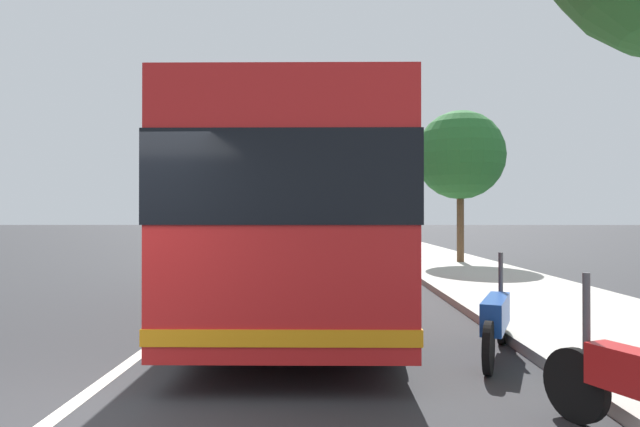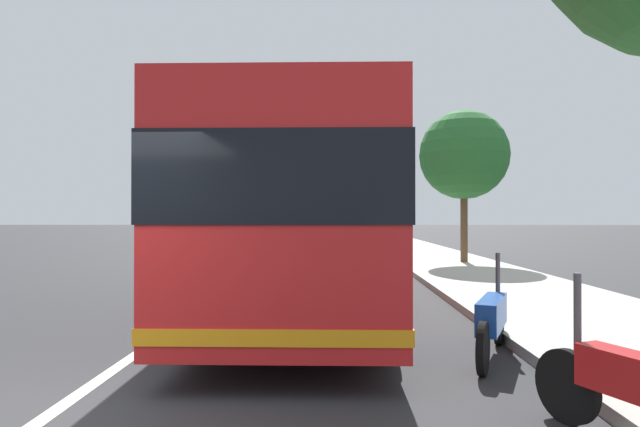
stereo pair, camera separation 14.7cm
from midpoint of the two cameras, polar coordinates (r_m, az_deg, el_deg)
The scene contains 9 objects.
sidewalk_curb at distance 14.83m, azimuth 17.84°, elevation -6.72°, with size 110.00×3.60×0.14m, color #B2ADA3.
lane_divider_line at distance 14.44m, azimuth -8.16°, elevation -7.17°, with size 110.00×0.16×0.01m, color silver.
coach_bus at distance 10.07m, azimuth -1.34°, elevation -0.09°, with size 10.41×2.69×3.14m.
motorcycle_far_end at distance 6.94m, azimuth 18.52°, elevation -10.75°, with size 1.99×0.91×1.24m.
car_ahead_same_lane at distance 47.50m, azimuth -3.53°, elevation -1.56°, with size 4.08×2.02×1.52m.
car_far_distant at distance 38.94m, azimuth -5.94°, elevation -1.81°, with size 4.40×1.99×1.56m.
car_behind_bus at distance 33.60m, azimuth -6.89°, elevation -2.17°, with size 4.32×1.91×1.37m.
car_oncoming at distance 52.81m, azimuth 0.59°, elevation -1.47°, with size 4.56×2.12×1.51m.
roadside_tree_mid_block at distance 19.44m, azimuth 15.37°, elevation 6.03°, with size 3.11×3.11×5.45m.
Camera 2 is at (-4.13, -2.46, 1.71)m, focal length 29.89 mm.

